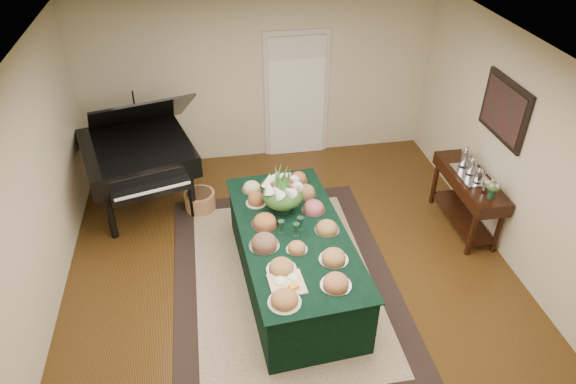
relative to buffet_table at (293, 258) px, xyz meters
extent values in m
plane|color=black|center=(0.01, 0.13, -0.40)|extent=(6.00, 6.00, 0.00)
cube|color=black|center=(-0.10, 0.04, -0.39)|extent=(2.66, 3.73, 0.01)
cube|color=beige|center=(-0.10, 0.04, -0.39)|extent=(2.13, 3.19, 0.01)
cube|color=beige|center=(0.61, 3.11, 0.65)|extent=(1.05, 0.04, 2.10)
cube|color=white|center=(0.61, 3.09, 0.60)|extent=(0.90, 0.06, 2.00)
cube|color=black|center=(0.00, 0.00, -0.01)|extent=(1.29, 2.53, 0.78)
cube|color=black|center=(0.00, 0.00, 0.38)|extent=(1.36, 2.59, 0.02)
cylinder|color=silver|center=(-0.35, 0.62, 0.40)|extent=(0.25, 0.25, 0.01)
ellipsoid|color=#B76535|center=(-0.35, 0.62, 0.46)|extent=(0.21, 0.21, 0.11)
cylinder|color=#B8B8C1|center=(0.34, -0.53, 0.40)|extent=(0.31, 0.31, 0.01)
ellipsoid|color=#AB7D44|center=(0.34, -0.53, 0.45)|extent=(0.26, 0.26, 0.08)
cylinder|color=#B8B8C1|center=(0.31, 0.36, 0.40)|extent=(0.30, 0.30, 0.01)
ellipsoid|color=#BA5D62|center=(0.31, 0.36, 0.45)|extent=(0.24, 0.24, 0.09)
cylinder|color=#B8B8C1|center=(-0.30, 0.19, 0.40)|extent=(0.33, 0.33, 0.01)
ellipsoid|color=#B76535|center=(-0.30, 0.19, 0.45)|extent=(0.27, 0.27, 0.09)
cylinder|color=#B8B8C1|center=(-0.37, 0.92, 0.40)|extent=(0.27, 0.27, 0.01)
ellipsoid|color=#E6EB93|center=(-0.37, 0.92, 0.44)|extent=(0.22, 0.22, 0.08)
cylinder|color=#B8B8C1|center=(-0.36, -0.18, 0.40)|extent=(0.34, 0.34, 0.01)
ellipsoid|color=brown|center=(-0.36, -0.18, 0.46)|extent=(0.28, 0.28, 0.10)
cylinder|color=#B8B8C1|center=(-0.10, 0.97, 0.40)|extent=(0.31, 0.31, 0.01)
ellipsoid|color=#385114|center=(-0.10, 0.97, 0.44)|extent=(0.26, 0.26, 0.07)
cylinder|color=#B8B8C1|center=(-0.23, -0.58, 0.40)|extent=(0.32, 0.32, 0.01)
ellipsoid|color=#AB7D44|center=(-0.23, -0.58, 0.44)|extent=(0.26, 0.26, 0.08)
cylinder|color=#B8B8C1|center=(0.28, 0.70, 0.40)|extent=(0.29, 0.29, 0.01)
ellipsoid|color=#AB7D44|center=(0.28, 0.70, 0.45)|extent=(0.23, 0.23, 0.09)
cylinder|color=#B8B8C1|center=(0.27, -0.90, 0.40)|extent=(0.32, 0.32, 0.01)
ellipsoid|color=#BC7A43|center=(0.27, -0.90, 0.45)|extent=(0.26, 0.26, 0.09)
cylinder|color=#B8B8C1|center=(-0.02, -0.30, 0.40)|extent=(0.24, 0.24, 0.01)
ellipsoid|color=#BC7A43|center=(-0.02, -0.30, 0.44)|extent=(0.19, 0.19, 0.06)
cylinder|color=silver|center=(-0.27, -1.04, 0.40)|extent=(0.33, 0.33, 0.01)
ellipsoid|color=#BC7A43|center=(-0.27, -1.04, 0.45)|extent=(0.27, 0.27, 0.09)
cylinder|color=#B8B8C1|center=(0.25, 1.02, 0.40)|extent=(0.25, 0.25, 0.01)
ellipsoid|color=#B76535|center=(0.25, 1.02, 0.45)|extent=(0.21, 0.21, 0.09)
cylinder|color=#B8B8C1|center=(0.38, -0.03, 0.40)|extent=(0.29, 0.29, 0.01)
ellipsoid|color=#AB7D44|center=(0.38, -0.03, 0.45)|extent=(0.24, 0.24, 0.08)
cube|color=tan|center=(-0.21, -0.80, 0.40)|extent=(0.37, 0.37, 0.02)
ellipsoid|color=white|center=(-0.27, -0.76, 0.45)|extent=(0.14, 0.14, 0.08)
ellipsoid|color=white|center=(-0.14, -0.74, 0.45)|extent=(0.12, 0.12, 0.07)
cube|color=orange|center=(-0.16, -0.88, 0.44)|extent=(0.11, 0.10, 0.05)
cylinder|color=#13311F|center=(-0.05, 0.42, 0.49)|extent=(0.19, 0.19, 0.19)
ellipsoid|color=#2F5E25|center=(-0.05, 0.42, 0.62)|extent=(0.48, 0.48, 0.31)
cylinder|color=black|center=(-2.23, 1.27, -0.05)|extent=(0.10, 0.10, 0.71)
cylinder|color=black|center=(-1.16, 1.57, -0.05)|extent=(0.10, 0.10, 0.71)
cylinder|color=black|center=(-2.03, 2.64, -0.05)|extent=(0.10, 0.10, 0.71)
cube|color=black|center=(-1.85, 2.01, 0.46)|extent=(1.76, 1.83, 0.30)
cube|color=black|center=(-1.63, 1.18, 0.36)|extent=(1.03, 0.48, 0.10)
cube|color=black|center=(-1.75, 2.19, 0.96)|extent=(1.60, 1.42, 0.78)
cylinder|color=#A46D42|center=(-1.06, 1.71, -0.26)|extent=(0.44, 0.44, 0.28)
cylinder|color=black|center=(2.33, 0.13, -0.08)|extent=(0.07, 0.07, 0.63)
cylinder|color=black|center=(2.69, 0.13, -0.08)|extent=(0.07, 0.07, 0.63)
cylinder|color=black|center=(2.33, 1.30, -0.08)|extent=(0.07, 0.07, 0.63)
cylinder|color=black|center=(2.69, 1.30, -0.08)|extent=(0.07, 0.07, 0.63)
cube|color=black|center=(2.51, 0.71, 0.32)|extent=(0.45, 1.38, 0.18)
cube|color=black|center=(2.51, 0.71, -0.25)|extent=(0.38, 1.22, 0.03)
cube|color=#B8B8C1|center=(2.51, 0.74, 0.42)|extent=(0.34, 0.58, 0.02)
cylinder|color=#13311F|center=(2.51, 0.21, 0.48)|extent=(0.09, 0.09, 0.13)
ellipsoid|color=pink|center=(2.51, 0.21, 0.60)|extent=(0.20, 0.20, 0.13)
cube|color=black|center=(2.73, 0.71, 1.35)|extent=(0.04, 0.95, 0.75)
cube|color=#481321|center=(2.71, 0.71, 1.35)|extent=(0.01, 0.82, 0.62)
camera|label=1|loc=(-0.83, -4.43, 4.10)|focal=32.00mm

